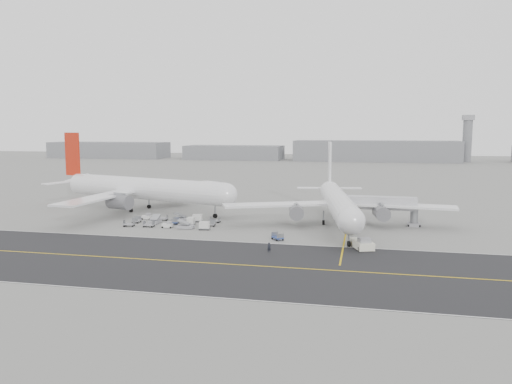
% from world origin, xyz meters
% --- Properties ---
extents(ground, '(700.00, 700.00, 0.00)m').
position_xyz_m(ground, '(0.00, 0.00, 0.00)').
color(ground, gray).
rests_on(ground, ground).
extents(taxiway, '(220.00, 59.00, 0.03)m').
position_xyz_m(taxiway, '(5.02, -17.98, 0.01)').
color(taxiway, '#242527').
rests_on(taxiway, ground).
extents(horizon_buildings, '(520.00, 28.00, 28.00)m').
position_xyz_m(horizon_buildings, '(30.00, 260.00, 0.00)').
color(horizon_buildings, gray).
rests_on(horizon_buildings, ground).
extents(control_tower, '(7.00, 7.00, 31.25)m').
position_xyz_m(control_tower, '(100.00, 265.00, 16.25)').
color(control_tower, gray).
rests_on(control_tower, ground).
extents(airliner_a, '(57.87, 56.71, 20.57)m').
position_xyz_m(airliner_a, '(-24.45, 28.83, 5.92)').
color(airliner_a, white).
rests_on(airliner_a, ground).
extents(airliner_b, '(51.44, 52.38, 18.16)m').
position_xyz_m(airliner_b, '(27.73, 19.13, 5.24)').
color(airliner_b, white).
rests_on(airliner_b, ground).
extents(pushback_tug, '(4.65, 7.78, 2.22)m').
position_xyz_m(pushback_tug, '(33.36, -2.62, 0.91)').
color(pushback_tug, white).
rests_on(pushback_tug, ground).
extents(jet_bridge, '(17.59, 3.75, 6.63)m').
position_xyz_m(jet_bridge, '(37.05, 21.70, 4.62)').
color(jet_bridge, gray).
rests_on(jet_bridge, ground).
extents(gse_cluster, '(26.35, 17.77, 1.84)m').
position_xyz_m(gse_cluster, '(-8.67, 12.19, 0.00)').
color(gse_cluster, '#9A9A9F').
rests_on(gse_cluster, ground).
extents(stray_dolly, '(2.72, 2.86, 1.51)m').
position_xyz_m(stray_dolly, '(17.23, 1.06, 0.00)').
color(stray_dolly, silver).
rests_on(stray_dolly, ground).
extents(ground_crew_a, '(0.77, 0.65, 1.80)m').
position_xyz_m(ground_crew_a, '(17.53, -9.16, 0.90)').
color(ground_crew_a, black).
rests_on(ground_crew_a, ground).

